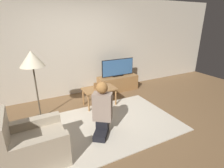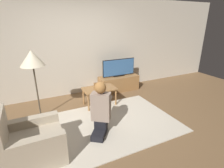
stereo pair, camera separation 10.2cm
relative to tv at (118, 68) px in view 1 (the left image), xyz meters
The scene contains 11 objects.
ground_plane 2.05m from the tv, 125.48° to the right, with size 10.00×10.00×0.00m, color brown.
wall_back 1.32m from the tv, 161.99° to the left, with size 10.00×0.06×2.60m.
rug 2.05m from the tv, 125.48° to the right, with size 2.85×1.85×0.02m.
tv_stand 0.48m from the tv, 90.00° to the right, with size 1.18×0.44×0.44m.
tv is the anchor object (origin of this frame).
coffee_table 1.15m from the tv, 143.02° to the right, with size 0.79×0.47×0.45m.
floor_lamp 2.43m from the tv, 163.84° to the right, with size 0.47×0.47×1.47m.
armchair 3.19m from the tv, 142.55° to the right, with size 0.90×0.74×0.85m.
person_kneeling 2.16m from the tv, 126.55° to the right, with size 0.65×0.76×0.99m.
picture_frame 1.18m from the tv, 145.98° to the right, with size 0.11×0.01×0.15m.
remote 1.14m from the tv, 137.00° to the right, with size 0.04×0.15×0.02m.
Camera 1 is at (-1.30, -2.74, 2.00)m, focal length 28.00 mm.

